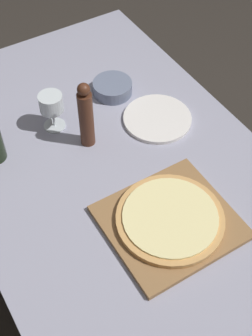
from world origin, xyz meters
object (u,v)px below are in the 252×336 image
(pepper_mill, at_px, (86,116))
(wine_glass, at_px, (51,105))
(pizza, at_px, (170,218))
(small_bowl, at_px, (113,88))

(pepper_mill, relative_size, wine_glass, 1.82)
(pizza, xyz_separation_m, small_bowl, (0.15, 0.60, -0.01))
(pepper_mill, relative_size, small_bowl, 1.73)
(pizza, distance_m, wine_glass, 0.57)
(wine_glass, xyz_separation_m, small_bowl, (0.27, 0.05, -0.08))
(pepper_mill, height_order, small_bowl, pepper_mill)
(wine_glass, relative_size, small_bowl, 0.95)
(pepper_mill, bearing_deg, small_bowl, 41.48)
(pizza, height_order, wine_glass, wine_glass)
(pizza, relative_size, pepper_mill, 1.26)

